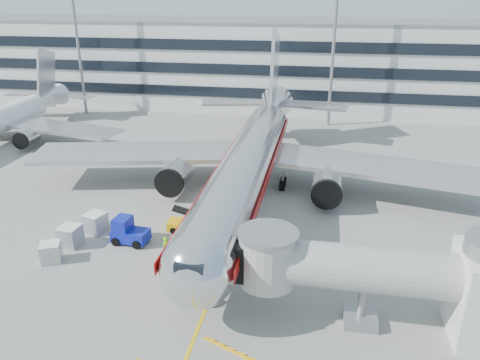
% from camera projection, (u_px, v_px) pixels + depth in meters
% --- Properties ---
extents(ground, '(180.00, 180.00, 0.00)m').
position_uv_depth(ground, '(230.00, 248.00, 40.35)').
color(ground, gray).
rests_on(ground, ground).
extents(lead_in_line, '(0.25, 70.00, 0.01)m').
position_uv_depth(lead_in_line, '(249.00, 201.00, 49.46)').
color(lead_in_line, '#E4BB0C').
rests_on(lead_in_line, ground).
extents(main_jet, '(50.95, 48.70, 16.06)m').
position_uv_depth(main_jet, '(252.00, 158.00, 49.44)').
color(main_jet, silver).
rests_on(main_jet, ground).
extents(jet_bridge, '(17.80, 4.50, 7.00)m').
position_uv_depth(jet_bridge, '(393.00, 276.00, 29.57)').
color(jet_bridge, silver).
rests_on(jet_bridge, ground).
extents(terminal, '(150.00, 24.25, 15.60)m').
position_uv_depth(terminal, '(289.00, 62.00, 90.24)').
color(terminal, silver).
rests_on(terminal, ground).
extents(light_mast_west, '(2.40, 1.20, 25.45)m').
position_uv_depth(light_mast_west, '(76.00, 27.00, 78.86)').
color(light_mast_west, gray).
rests_on(light_mast_west, ground).
extents(light_mast_centre, '(2.40, 1.20, 25.45)m').
position_uv_depth(light_mast_centre, '(335.00, 31.00, 71.71)').
color(light_mast_centre, gray).
rests_on(light_mast_centre, ground).
extents(belt_loader, '(4.92, 2.13, 2.32)m').
position_uv_depth(belt_loader, '(193.00, 224.00, 43.07)').
color(belt_loader, '#FDB10A').
rests_on(belt_loader, ground).
extents(baggage_tug, '(3.28, 2.27, 2.35)m').
position_uv_depth(baggage_tug, '(128.00, 232.00, 40.92)').
color(baggage_tug, '#0E1A9B').
rests_on(baggage_tug, ground).
extents(cargo_container_left, '(2.03, 2.03, 1.64)m').
position_uv_depth(cargo_container_left, '(51.00, 252.00, 38.11)').
color(cargo_container_left, '#A8ABAF').
rests_on(cargo_container_left, ground).
extents(cargo_container_right, '(2.12, 2.12, 1.80)m').
position_uv_depth(cargo_container_right, '(96.00, 223.00, 42.81)').
color(cargo_container_right, '#A8ABAF').
rests_on(cargo_container_right, ground).
extents(cargo_container_front, '(1.85, 1.85, 1.80)m').
position_uv_depth(cargo_container_front, '(70.00, 236.00, 40.50)').
color(cargo_container_front, '#A8ABAF').
rests_on(cargo_container_front, ground).
extents(ramp_worker, '(0.83, 0.82, 1.93)m').
position_uv_depth(ramp_worker, '(166.00, 248.00, 38.50)').
color(ramp_worker, '#75D616').
rests_on(ramp_worker, ground).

